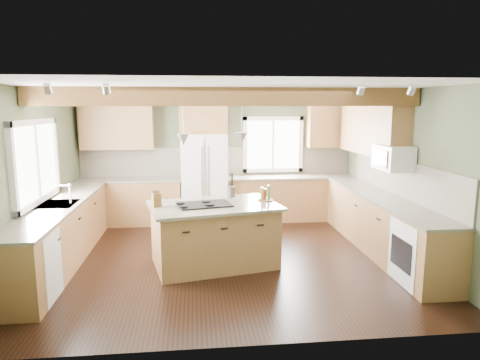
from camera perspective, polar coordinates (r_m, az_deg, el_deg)
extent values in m
plane|color=black|center=(6.78, -1.67, -10.36)|extent=(5.60, 5.60, 0.00)
plane|color=silver|center=(6.37, -1.79, 12.15)|extent=(5.60, 5.60, 0.00)
plane|color=#47513A|center=(8.92, -2.95, 3.10)|extent=(5.60, 0.00, 5.60)
plane|color=#47513A|center=(6.84, -25.81, 0.09)|extent=(0.00, 5.00, 5.00)
plane|color=#47513A|center=(7.22, 21.02, 0.88)|extent=(0.00, 5.00, 5.00)
cube|color=brown|center=(6.13, -1.61, 11.03)|extent=(5.55, 0.26, 0.26)
cube|color=brown|center=(8.77, -2.98, 11.10)|extent=(5.55, 0.20, 0.10)
cube|color=brown|center=(8.92, -2.94, 2.52)|extent=(5.58, 0.03, 0.58)
cube|color=brown|center=(7.27, 20.69, 0.24)|extent=(0.03, 3.70, 0.58)
cube|color=brown|center=(8.86, -14.45, -2.89)|extent=(2.02, 0.60, 0.88)
cube|color=#463D33|center=(8.77, -14.57, 0.04)|extent=(2.06, 0.64, 0.04)
cube|color=brown|center=(8.98, 6.76, -2.48)|extent=(2.62, 0.60, 0.88)
cube|color=#463D33|center=(8.89, 6.82, 0.42)|extent=(2.66, 0.64, 0.04)
cube|color=brown|center=(6.98, -22.81, -6.78)|extent=(0.60, 3.70, 0.88)
cube|color=#463D33|center=(6.86, -23.07, -3.09)|extent=(0.64, 3.74, 0.04)
cube|color=brown|center=(7.31, 18.32, -5.76)|extent=(0.60, 3.70, 0.88)
cube|color=#463D33|center=(7.20, 18.52, -2.23)|extent=(0.64, 3.74, 0.04)
cube|color=brown|center=(8.82, -16.04, 6.90)|extent=(1.40, 0.35, 0.90)
cube|color=brown|center=(8.68, -4.93, 8.52)|extent=(0.96, 0.35, 0.70)
cube|color=brown|center=(7.90, 17.21, 6.55)|extent=(0.35, 2.20, 0.90)
cube|color=brown|center=(9.12, 11.78, 7.15)|extent=(0.90, 0.35, 0.90)
cube|color=white|center=(6.85, -25.67, 2.22)|extent=(0.04, 1.60, 1.05)
cube|color=white|center=(9.01, 4.39, 4.75)|extent=(1.10, 0.04, 1.00)
cube|color=#262628|center=(6.86, -23.07, -3.05)|extent=(0.50, 0.65, 0.03)
cylinder|color=#B2B2B7|center=(6.78, -21.70, -1.85)|extent=(0.02, 0.02, 0.28)
cube|color=white|center=(5.81, -26.40, -10.44)|extent=(0.60, 0.60, 0.84)
cube|color=white|center=(6.20, 23.20, -8.93)|extent=(0.60, 0.72, 0.84)
cube|color=white|center=(7.05, 19.73, 2.81)|extent=(0.40, 0.70, 0.38)
cone|color=#B2B2B7|center=(6.04, -7.55, 5.37)|extent=(0.18, 0.18, 0.16)
cone|color=#B2B2B7|center=(6.26, 0.23, 5.61)|extent=(0.18, 0.18, 0.16)
cube|color=white|center=(8.59, -4.78, 0.13)|extent=(0.90, 0.74, 1.80)
cube|color=brown|center=(6.41, -3.45, -7.45)|extent=(1.91, 1.40, 0.88)
cube|color=#463D33|center=(6.28, -3.50, -3.44)|extent=(2.04, 1.53, 0.04)
cube|color=black|center=(6.24, -4.77, -3.27)|extent=(0.83, 0.65, 0.02)
cube|color=brown|center=(6.22, -11.09, -2.65)|extent=(0.14, 0.13, 0.20)
cylinder|color=#48403A|center=(6.77, -1.15, -1.56)|extent=(0.16, 0.16, 0.17)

